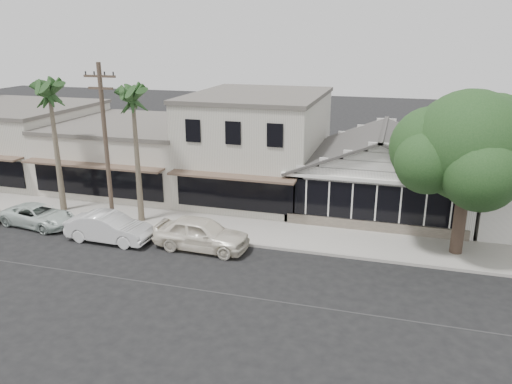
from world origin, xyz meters
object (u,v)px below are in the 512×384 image
(car_0, at_px, (201,234))
(car_2, at_px, (39,216))
(utility_pole, at_px, (106,144))
(car_1, at_px, (109,228))
(shade_tree, at_px, (467,148))

(car_0, height_order, car_2, car_0)
(utility_pole, relative_size, car_1, 1.99)
(car_0, height_order, shade_tree, shade_tree)
(car_0, height_order, car_1, car_0)
(utility_pole, relative_size, car_0, 1.86)
(shade_tree, bearing_deg, utility_pole, -174.21)
(car_0, distance_m, car_1, 5.02)
(car_2, distance_m, shade_tree, 22.82)
(utility_pole, bearing_deg, shade_tree, 5.79)
(car_2, relative_size, shade_tree, 0.54)
(car_0, distance_m, car_2, 10.01)
(utility_pole, bearing_deg, car_2, -169.02)
(utility_pole, xyz_separation_m, shade_tree, (17.95, 1.82, 0.51))
(utility_pole, distance_m, car_2, 6.00)
(car_2, bearing_deg, shade_tree, -75.32)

